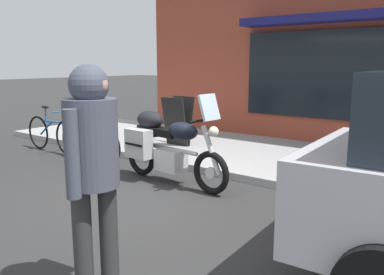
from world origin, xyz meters
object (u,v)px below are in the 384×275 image
object	(u,v)px
sandwich_board_sign	(178,121)
second_bicycle_by_cafe	(52,134)
touring_motorcycle	(165,144)
pedestrian_walking	(92,157)
parked_bicycle	(89,141)

from	to	relation	value
sandwich_board_sign	second_bicycle_by_cafe	bearing A→B (deg)	-139.76
touring_motorcycle	pedestrian_walking	world-z (taller)	pedestrian_walking
second_bicycle_by_cafe	sandwich_board_sign	bearing A→B (deg)	40.24
sandwich_board_sign	pedestrian_walking	bearing A→B (deg)	-57.30
parked_bicycle	second_bicycle_by_cafe	bearing A→B (deg)	178.71
touring_motorcycle	sandwich_board_sign	size ratio (longest dim) A/B	2.09
touring_motorcycle	second_bicycle_by_cafe	distance (m)	3.24
pedestrian_walking	sandwich_board_sign	xyz separation A→B (m)	(-2.89, 4.49, -0.51)
sandwich_board_sign	second_bicycle_by_cafe	size ratio (longest dim) A/B	0.58
parked_bicycle	second_bicycle_by_cafe	world-z (taller)	second_bicycle_by_cafe
touring_motorcycle	sandwich_board_sign	world-z (taller)	touring_motorcycle
pedestrian_walking	sandwich_board_sign	world-z (taller)	pedestrian_walking
parked_bicycle	second_bicycle_by_cafe	xyz separation A→B (m)	(-1.22, 0.03, 0.01)
pedestrian_walking	sandwich_board_sign	size ratio (longest dim) A/B	1.80
pedestrian_walking	second_bicycle_by_cafe	size ratio (longest dim) A/B	1.05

